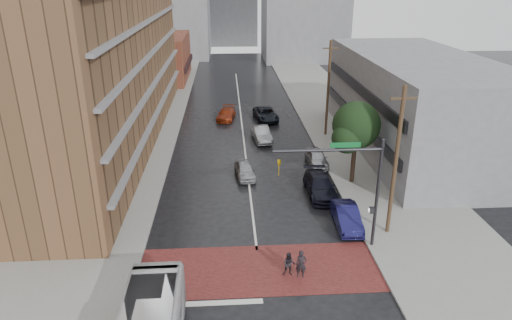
{
  "coord_description": "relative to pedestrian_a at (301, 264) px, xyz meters",
  "views": [
    {
      "loc": [
        -1.63,
        -21.71,
        15.96
      ],
      "look_at": [
        0.36,
        8.9,
        3.5
      ],
      "focal_mm": 32.0,
      "sensor_mm": 36.0,
      "label": 1
    }
  ],
  "objects": [
    {
      "name": "sidewalk_west",
      "position": [
        -13.82,
        25.34,
        -0.77
      ],
      "size": [
        9.0,
        90.0,
        0.15
      ],
      "primitive_type": "cube",
      "color": "gray",
      "rests_on": "ground"
    },
    {
      "name": "street_tree",
      "position": [
        6.2,
        12.37,
        3.89
      ],
      "size": [
        4.2,
        4.1,
        6.9
      ],
      "color": "#332319",
      "rests_on": "ground"
    },
    {
      "name": "pedestrian_b",
      "position": [
        -0.65,
        0.2,
        -0.12
      ],
      "size": [
        0.78,
        0.65,
        1.46
      ],
      "primitive_type": "imported",
      "rotation": [
        0.0,
        0.0,
        -0.14
      ],
      "color": "black",
      "rests_on": "ground"
    },
    {
      "name": "ground",
      "position": [
        -2.32,
        0.34,
        -0.84
      ],
      "size": [
        160.0,
        160.0,
        0.0
      ],
      "primitive_type": "plane",
      "color": "black",
      "rests_on": "ground"
    },
    {
      "name": "building_east",
      "position": [
        14.18,
        20.34,
        3.66
      ],
      "size": [
        11.0,
        26.0,
        9.0
      ],
      "primitive_type": "cube",
      "color": "gray",
      "rests_on": "ground"
    },
    {
      "name": "car_parked_near",
      "position": [
        3.98,
        5.42,
        -0.13
      ],
      "size": [
        1.65,
        4.4,
        1.43
      ],
      "primitive_type": "imported",
      "rotation": [
        0.0,
        0.0,
        -0.03
      ],
      "color": "#141344",
      "rests_on": "ground"
    },
    {
      "name": "sidewalk_east",
      "position": [
        9.18,
        25.34,
        -0.77
      ],
      "size": [
        9.0,
        90.0,
        0.15
      ],
      "primitive_type": "cube",
      "color": "gray",
      "rests_on": "ground"
    },
    {
      "name": "pedestrian_a",
      "position": [
        0.0,
        0.0,
        0.0
      ],
      "size": [
        0.65,
        0.46,
        1.69
      ],
      "primitive_type": "imported",
      "rotation": [
        0.0,
        0.0,
        -0.09
      ],
      "color": "black",
      "rests_on": "ground"
    },
    {
      "name": "car_parked_far",
      "position": [
        3.98,
        16.34,
        -0.15
      ],
      "size": [
        1.79,
        4.15,
        1.39
      ],
      "primitive_type": "imported",
      "rotation": [
        0.0,
        0.0,
        0.04
      ],
      "color": "#9B9EA2",
      "rests_on": "ground"
    },
    {
      "name": "car_parked_mid",
      "position": [
        3.13,
        10.34,
        -0.09
      ],
      "size": [
        2.16,
        5.2,
        1.5
      ],
      "primitive_type": "imported",
      "rotation": [
        0.0,
        0.0,
        0.01
      ],
      "color": "black",
      "rests_on": "ground"
    },
    {
      "name": "utility_pole_far",
      "position": [
        6.48,
        24.34,
        4.29
      ],
      "size": [
        1.6,
        0.26,
        10.0
      ],
      "color": "#473321",
      "rests_on": "ground"
    },
    {
      "name": "utility_pole_near",
      "position": [
        6.48,
        4.34,
        4.29
      ],
      "size": [
        1.6,
        0.26,
        10.0
      ],
      "color": "#473321",
      "rests_on": "ground"
    },
    {
      "name": "signal_mast",
      "position": [
        3.53,
        2.84,
        3.89
      ],
      "size": [
        6.5,
        0.3,
        7.2
      ],
      "color": "#2D2D33",
      "rests_on": "ground"
    },
    {
      "name": "car_travel_c",
      "position": [
        -4.11,
        30.94,
        -0.19
      ],
      "size": [
        2.57,
        4.75,
        1.31
      ],
      "primitive_type": "imported",
      "rotation": [
        0.0,
        0.0,
        -0.17
      ],
      "color": "maroon",
      "rests_on": "ground"
    },
    {
      "name": "crosswalk",
      "position": [
        -2.32,
        0.84,
        -0.83
      ],
      "size": [
        14.0,
        5.0,
        0.02
      ],
      "primitive_type": "cube",
      "color": "maroon",
      "rests_on": "ground"
    },
    {
      "name": "suv_travel",
      "position": [
        0.59,
        30.42,
        -0.12
      ],
      "size": [
        3.03,
        5.45,
        1.44
      ],
      "primitive_type": "imported",
      "rotation": [
        0.0,
        0.0,
        0.13
      ],
      "color": "black",
      "rests_on": "ground"
    },
    {
      "name": "car_travel_b",
      "position": [
        -0.5,
        23.14,
        -0.11
      ],
      "size": [
        2.1,
        4.6,
        1.46
      ],
      "primitive_type": "imported",
      "rotation": [
        0.0,
        0.0,
        0.13
      ],
      "color": "#929599",
      "rests_on": "ground"
    },
    {
      "name": "storefront_west",
      "position": [
        -14.32,
        54.34,
        2.66
      ],
      "size": [
        8.0,
        16.0,
        7.0
      ],
      "primitive_type": "cube",
      "color": "brown",
      "rests_on": "ground"
    },
    {
      "name": "car_travel_a",
      "position": [
        -2.6,
        14.07,
        -0.21
      ],
      "size": [
        1.9,
        3.89,
        1.28
      ],
      "primitive_type": "imported",
      "rotation": [
        0.0,
        0.0,
        0.11
      ],
      "color": "#A1A3A8",
      "rests_on": "ground"
    }
  ]
}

